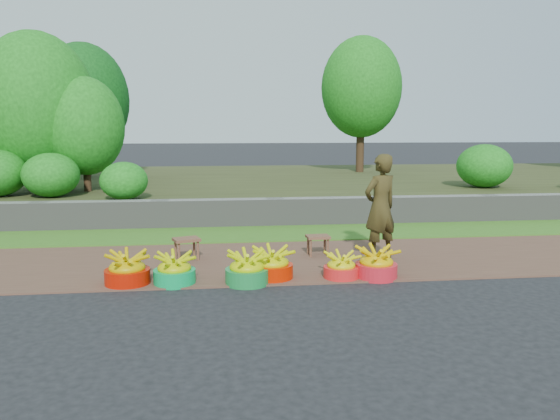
{
  "coord_description": "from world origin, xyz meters",
  "views": [
    {
      "loc": [
        -1.15,
        -6.45,
        1.94
      ],
      "look_at": [
        -0.23,
        1.3,
        0.75
      ],
      "focal_mm": 35.0,
      "sensor_mm": 36.0,
      "label": 1
    }
  ],
  "objects": [
    {
      "name": "vegetation",
      "position": [
        2.5,
        7.8,
        2.69
      ],
      "size": [
        34.41,
        7.93,
        4.28
      ],
      "color": "#312113",
      "rests_on": "earth_bank"
    },
    {
      "name": "earth_bank",
      "position": [
        0.0,
        9.0,
        0.25
      ],
      "size": [
        80.0,
        10.0,
        0.5
      ],
      "primitive_type": "cube",
      "color": "#353B1B",
      "rests_on": "ground"
    },
    {
      "name": "basin_c",
      "position": [
        -0.78,
        0.15,
        0.18
      ],
      "size": [
        0.54,
        0.54,
        0.41
      ],
      "color": "#167934",
      "rests_on": "ground"
    },
    {
      "name": "dirt_shoulder",
      "position": [
        0.0,
        1.25,
        0.01
      ],
      "size": [
        80.0,
        2.5,
        0.02
      ],
      "primitive_type": "cube",
      "color": "brown",
      "rests_on": "ground"
    },
    {
      "name": "stool_left",
      "position": [
        -1.59,
        1.42,
        0.28
      ],
      "size": [
        0.44,
        0.38,
        0.32
      ],
      "rotation": [
        0.0,
        0.0,
        0.32
      ],
      "color": "brown",
      "rests_on": "dirt_shoulder"
    },
    {
      "name": "basin_b",
      "position": [
        -1.68,
        0.25,
        0.17
      ],
      "size": [
        0.52,
        0.52,
        0.39
      ],
      "color": "#029B4B",
      "rests_on": "ground"
    },
    {
      "name": "basin_d",
      "position": [
        -0.45,
        0.33,
        0.18
      ],
      "size": [
        0.55,
        0.55,
        0.41
      ],
      "color": "#C01900",
      "rests_on": "ground"
    },
    {
      "name": "grass_verge",
      "position": [
        0.0,
        3.25,
        0.02
      ],
      "size": [
        80.0,
        1.5,
        0.04
      ],
      "primitive_type": "cube",
      "color": "#3A701E",
      "rests_on": "ground"
    },
    {
      "name": "retaining_wall",
      "position": [
        0.0,
        4.1,
        0.28
      ],
      "size": [
        80.0,
        0.35,
        0.55
      ],
      "primitive_type": "cube",
      "color": "slate",
      "rests_on": "ground"
    },
    {
      "name": "ground_plane",
      "position": [
        0.0,
        0.0,
        0.0
      ],
      "size": [
        120.0,
        120.0,
        0.0
      ],
      "primitive_type": "plane",
      "color": "black",
      "rests_on": "ground"
    },
    {
      "name": "basin_a",
      "position": [
        -2.26,
        0.28,
        0.19
      ],
      "size": [
        0.56,
        0.56,
        0.41
      ],
      "color": "#AE1202",
      "rests_on": "ground"
    },
    {
      "name": "basin_e",
      "position": [
        0.44,
        0.24,
        0.15
      ],
      "size": [
        0.46,
        0.46,
        0.34
      ],
      "color": "red",
      "rests_on": "ground"
    },
    {
      "name": "vendor_woman",
      "position": [
        1.22,
        1.18,
        0.79
      ],
      "size": [
        0.66,
        0.57,
        1.54
      ],
      "primitive_type": "imported",
      "rotation": [
        0.0,
        0.0,
        3.57
      ],
      "color": "black",
      "rests_on": "dirt_shoulder"
    },
    {
      "name": "stool_right",
      "position": [
        0.37,
        1.49,
        0.26
      ],
      "size": [
        0.35,
        0.28,
        0.3
      ],
      "rotation": [
        0.0,
        0.0,
        0.05
      ],
      "color": "brown",
      "rests_on": "dirt_shoulder"
    },
    {
      "name": "basin_f",
      "position": [
        0.89,
        0.22,
        0.18
      ],
      "size": [
        0.54,
        0.54,
        0.4
      ],
      "color": "red",
      "rests_on": "ground"
    }
  ]
}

